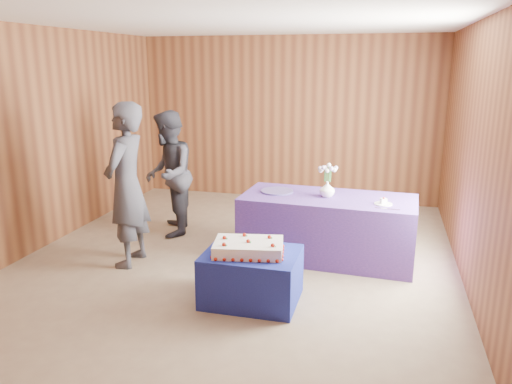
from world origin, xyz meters
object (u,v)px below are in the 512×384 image
(cake_table, at_px, (252,277))
(vase, at_px, (327,189))
(guest_left, at_px, (127,185))
(serving_table, at_px, (327,227))
(guest_right, at_px, (169,174))
(sheet_cake, at_px, (248,247))

(cake_table, distance_m, vase, 1.54)
(vase, relative_size, guest_left, 0.10)
(cake_table, relative_size, guest_left, 0.48)
(serving_table, xyz_separation_m, vase, (-0.02, -0.00, 0.47))
(cake_table, distance_m, guest_left, 1.83)
(guest_left, bearing_deg, vase, 106.53)
(cake_table, distance_m, guest_right, 2.34)
(cake_table, height_order, sheet_cake, sheet_cake)
(cake_table, height_order, guest_right, guest_right)
(serving_table, xyz_separation_m, sheet_cake, (-0.60, -1.34, 0.18))
(vase, bearing_deg, guest_left, -160.79)
(vase, distance_m, guest_left, 2.29)
(sheet_cake, distance_m, vase, 1.48)
(cake_table, bearing_deg, serving_table, 66.49)
(cake_table, height_order, guest_left, guest_left)
(cake_table, xyz_separation_m, guest_right, (-1.58, 1.63, 0.58))
(sheet_cake, bearing_deg, guest_right, 123.16)
(serving_table, relative_size, sheet_cake, 2.68)
(vase, xyz_separation_m, guest_left, (-2.16, -0.75, 0.09))
(guest_right, bearing_deg, cake_table, 24.91)
(serving_table, height_order, vase, vase)
(serving_table, relative_size, guest_right, 1.20)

